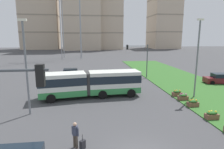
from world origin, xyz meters
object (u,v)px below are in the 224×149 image
Objects in this scene: streetlight_left at (26,64)px; pedestrian_crossing at (75,133)px; flower_planter_1 at (212,115)px; apartment_tower_centre at (103,10)px; apartment_tower_eastcentre at (164,17)px; streetlight_median at (197,55)px; car_navy_sedan at (71,73)px; flower_planter_2 at (193,103)px; apartment_tower_westcentre at (81,1)px; flower_planter_3 at (183,97)px; flower_planter_4 at (177,93)px; apartment_tower_west at (40,8)px; articulated_bus at (91,83)px; traffic_light_far_right at (140,55)px; rolling_suitcase at (83,144)px; car_maroon_sedan at (220,79)px.

pedestrian_crossing is at bearing -53.50° from streetlight_left.
apartment_tower_centre is (-1.38, 100.55, 22.07)m from flower_planter_1.
streetlight_median is at bearing -109.48° from apartment_tower_eastcentre.
apartment_tower_centre is at bearing 81.51° from car_navy_sedan.
flower_planter_2 is 16.51m from streetlight_left.
pedestrian_crossing is 0.03× the size of apartment_tower_westcentre.
flower_planter_3 and flower_planter_4 have the same top height.
apartment_tower_west is at bearing 159.67° from apartment_tower_westcentre.
articulated_bus is at bearing 165.23° from flower_planter_3.
flower_planter_2 is 3.57m from flower_planter_4.
apartment_tower_eastcentre is at bearing 66.20° from traffic_light_far_right.
car_navy_sedan reaches higher than rolling_suitcase.
apartment_tower_centre is at bearing 84.55° from articulated_bus.
flower_planter_1 is 114.11m from apartment_tower_west.
pedestrian_crossing is 0.30× the size of traffic_light_far_right.
flower_planter_4 is 0.02× the size of apartment_tower_centre.
articulated_bus is 7.97m from streetlight_left.
flower_planter_1 is 112.60m from apartment_tower_eastcentre.
traffic_light_far_right is at bearing 95.49° from flower_planter_1.
apartment_tower_west is (-37.44, 100.18, 22.93)m from flower_planter_3.
car_maroon_sedan is 13.04m from flower_planter_2.
apartment_tower_eastcentre is (52.71, 101.51, 14.72)m from streetlight_left.
flower_planter_2 is 97.76m from apartment_tower_westcentre.
apartment_tower_westcentre is at bearing 98.50° from flower_planter_4.
car_maroon_sedan is 0.10× the size of apartment_tower_centre.
streetlight_median reaches higher than flower_planter_3.
apartment_tower_centre reaches higher than streetlight_median.
flower_planter_3 is at bearing -110.27° from apartment_tower_eastcentre.
streetlight_left is at bearing 168.65° from flower_planter_1.
apartment_tower_westcentre is 51.30m from apartment_tower_eastcentre.
car_maroon_sedan is at bearing -74.84° from apartment_tower_westcentre.
articulated_bus reaches higher than pedestrian_crossing.
streetlight_left is (-5.72, -4.64, 3.07)m from articulated_bus.
apartment_tower_centre is (-3.28, 94.43, 17.53)m from streetlight_median.
traffic_light_far_right is 0.12× the size of apartment_tower_west.
apartment_tower_eastcentre is (36.77, 104.71, 19.02)m from flower_planter_1.
apartment_tower_westcentre is at bearing 98.46° from traffic_light_far_right.
streetlight_left is at bearing -98.62° from car_navy_sedan.
car_maroon_sedan is 10.89m from flower_planter_4.
apartment_tower_west reaches higher than rolling_suitcase.
flower_planter_1 is 0.02× the size of apartment_tower_centre.
streetlight_median is at bearing 34.17° from pedestrian_crossing.
traffic_light_far_right is at bearing 153.72° from car_maroon_sedan.
traffic_light_far_right is at bearing -67.84° from apartment_tower_west.
pedestrian_crossing is (-1.19, -10.75, -0.65)m from articulated_bus.
car_maroon_sedan reaches higher than flower_planter_3.
flower_planter_2 is 0.19× the size of traffic_light_far_right.
streetlight_median reaches higher than car_maroon_sedan.
apartment_tower_eastcentre is at bearing 69.45° from flower_planter_4.
streetlight_left is 106.01m from apartment_tower_west.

